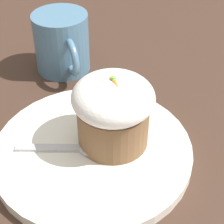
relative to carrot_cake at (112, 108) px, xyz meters
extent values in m
plane|color=#3D281E|center=(0.00, -0.03, -0.06)|extent=(4.00, 4.00, 0.00)
cylinder|color=white|center=(0.00, -0.03, -0.05)|extent=(0.24, 0.24, 0.01)
cylinder|color=brown|center=(0.00, 0.00, -0.02)|extent=(0.08, 0.08, 0.05)
ellipsoid|color=white|center=(0.00, 0.00, 0.02)|extent=(0.09, 0.09, 0.05)
cone|color=orange|center=(0.01, 0.00, 0.04)|extent=(0.02, 0.01, 0.01)
sphere|color=green|center=(0.00, 0.00, 0.04)|extent=(0.01, 0.01, 0.01)
cube|color=#B7B7BC|center=(-0.01, -0.07, -0.04)|extent=(0.04, 0.08, 0.00)
ellipsoid|color=#B7B7BC|center=(0.01, -0.02, -0.04)|extent=(0.04, 0.04, 0.01)
cylinder|color=teal|center=(-0.20, 0.00, -0.02)|extent=(0.08, 0.08, 0.09)
torus|color=teal|center=(-0.15, 0.00, -0.02)|extent=(0.06, 0.01, 0.06)
camera|label=1|loc=(0.31, -0.13, 0.27)|focal=60.00mm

